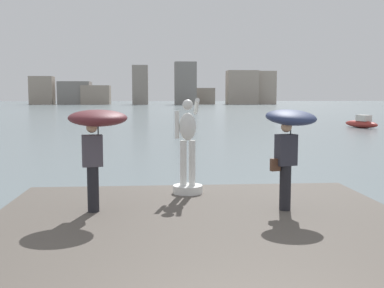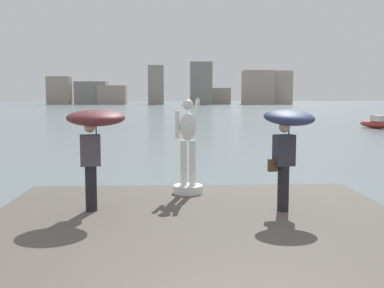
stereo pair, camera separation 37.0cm
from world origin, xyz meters
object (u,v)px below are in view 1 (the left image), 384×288
(onlooker_left, at_px, (97,128))
(onlooker_right, at_px, (289,131))
(statue_white_figure, at_px, (188,156))
(boat_mid, at_px, (361,123))

(onlooker_left, relative_size, onlooker_right, 0.99)
(onlooker_left, xyz_separation_m, onlooker_right, (3.69, -0.15, -0.06))
(statue_white_figure, distance_m, onlooker_right, 2.60)
(onlooker_right, height_order, boat_mid, onlooker_right)
(statue_white_figure, distance_m, boat_mid, 31.30)
(onlooker_left, height_order, boat_mid, onlooker_left)
(onlooker_left, distance_m, boat_mid, 33.59)
(onlooker_right, xyz_separation_m, boat_mid, (14.40, 28.42, -1.55))
(boat_mid, bearing_deg, onlooker_left, -122.62)
(onlooker_right, relative_size, boat_mid, 0.51)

